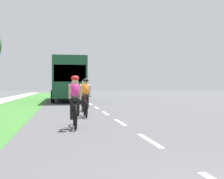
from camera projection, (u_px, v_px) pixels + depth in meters
ground_plane at (89, 103)px, 21.90m from camera, size 120.00×120.00×0.00m
grass_verge at (24, 104)px, 21.12m from camera, size 2.90×70.00×0.01m
lane_markings_center at (85, 101)px, 25.85m from camera, size 0.12×54.30×0.01m
cyclist_lead at (75, 101)px, 9.06m from camera, size 0.42×1.72×1.58m
cyclist_trailing at (85, 97)px, 12.23m from camera, size 0.42×1.72×1.58m
cyclist_distant at (84, 95)px, 15.12m from camera, size 0.42×1.72×1.58m
bus_dark_green at (68, 78)px, 26.47m from camera, size 2.78×11.60×3.48m
suv_white at (82, 88)px, 45.75m from camera, size 2.15×4.70×1.79m
sedan_silver at (80, 89)px, 57.97m from camera, size 1.98×4.30×1.52m
pickup_red at (63, 88)px, 66.51m from camera, size 2.22×5.10×1.64m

